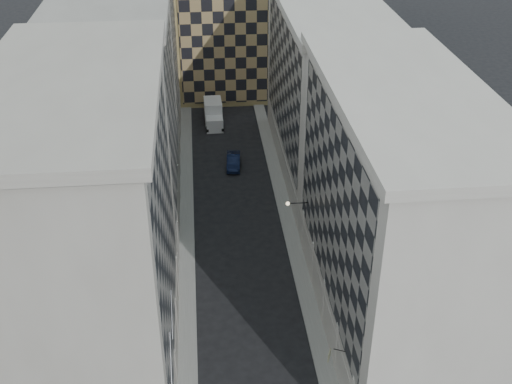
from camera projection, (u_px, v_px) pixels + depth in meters
sidewalk_west at (187, 228)px, 65.65m from camera, size 1.50×100.00×0.15m
sidewalk_east at (288, 223)px, 66.52m from camera, size 1.50×100.00×0.15m
bldg_left_a at (94, 246)px, 42.92m from camera, size 10.80×22.80×23.70m
bldg_left_b at (122, 118)px, 61.97m from camera, size 10.80×22.80×22.70m
bldg_left_c at (137, 50)px, 81.03m from camera, size 10.80×22.80×21.70m
bldg_right_a at (392, 215)px, 48.91m from camera, size 10.80×26.80×20.70m
bldg_right_b at (325, 89)px, 72.22m from camera, size 10.80×28.80×19.70m
tan_block at (232, 28)px, 93.82m from camera, size 16.80×14.80×18.80m
flagpoles_left at (171, 336)px, 41.02m from camera, size 0.10×6.33×2.33m
bracket_lamp at (290, 204)px, 58.18m from camera, size 1.98×0.36×0.36m
box_truck at (213, 115)px, 86.92m from camera, size 2.45×5.77×3.14m
dark_car at (233, 161)px, 76.75m from camera, size 1.91×4.61×1.48m
shop_sign at (330, 355)px, 45.27m from camera, size 1.28×0.70×0.82m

